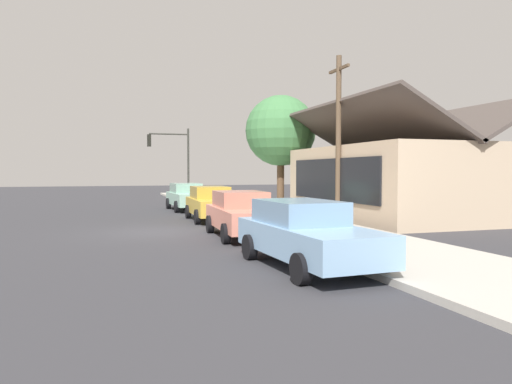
{
  "coord_description": "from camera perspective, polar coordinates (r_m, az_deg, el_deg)",
  "views": [
    {
      "loc": [
        18.64,
        -2.01,
        2.31
      ],
      "look_at": [
        0.33,
        3.84,
        1.48
      ],
      "focal_mm": 33.91,
      "sensor_mm": 36.0,
      "label": 1
    }
  ],
  "objects": [
    {
      "name": "ground_plane",
      "position": [
        18.89,
        -11.5,
        -4.61
      ],
      "size": [
        120.0,
        120.0,
        0.0
      ],
      "primitive_type": "plane",
      "color": "#38383D"
    },
    {
      "name": "fire_hydrant_red",
      "position": [
        22.97,
        -1.97,
        -2.06
      ],
      "size": [
        0.22,
        0.22,
        0.71
      ],
      "color": "red",
      "rests_on": "sidewalk_curb"
    },
    {
      "name": "traffic_light_main",
      "position": [
        33.07,
        -9.81,
        4.48
      ],
      "size": [
        0.37,
        2.79,
        5.2
      ],
      "color": "#383833",
      "rests_on": "ground"
    },
    {
      "name": "sidewalk_curb",
      "position": [
        20.25,
        4.49,
        -3.86
      ],
      "size": [
        60.0,
        4.2,
        0.16
      ],
      "primitive_type": "cube",
      "color": "beige",
      "rests_on": "ground"
    },
    {
      "name": "shade_tree",
      "position": [
        29.68,
        2.93,
        7.18
      ],
      "size": [
        4.29,
        4.29,
        6.92
      ],
      "color": "brown",
      "rests_on": "ground"
    },
    {
      "name": "car_seafoam",
      "position": [
        28.93,
        -8.15,
        -0.52
      ],
      "size": [
        4.8,
        2.09,
        1.59
      ],
      "rotation": [
        0.0,
        0.0,
        0.03
      ],
      "color": "#9ED1BC",
      "rests_on": "ground"
    },
    {
      "name": "car_skyblue",
      "position": [
        11.73,
        5.88,
        -4.87
      ],
      "size": [
        4.97,
        2.28,
        1.59
      ],
      "rotation": [
        0.0,
        0.0,
        0.05
      ],
      "color": "#8CB7E0",
      "rests_on": "ground"
    },
    {
      "name": "car_mustard",
      "position": [
        22.71,
        -5.3,
        -1.32
      ],
      "size": [
        4.57,
        2.12,
        1.59
      ],
      "rotation": [
        0.0,
        0.0,
        -0.03
      ],
      "color": "gold",
      "rests_on": "ground"
    },
    {
      "name": "utility_pole_wooden",
      "position": [
        22.27,
        9.7,
        6.6
      ],
      "size": [
        1.8,
        0.24,
        7.5
      ],
      "color": "brown",
      "rests_on": "ground"
    },
    {
      "name": "car_coral",
      "position": [
        17.06,
        -1.6,
        -2.56
      ],
      "size": [
        4.66,
        2.22,
        1.59
      ],
      "rotation": [
        0.0,
        0.0,
        -0.04
      ],
      "color": "#EA8C75",
      "rests_on": "ground"
    },
    {
      "name": "storefront_building",
      "position": [
        24.87,
        16.53,
        1.42
      ],
      "size": [
        11.2,
        7.66,
        5.59
      ],
      "color": "#CCB293",
      "rests_on": "ground"
    }
  ]
}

